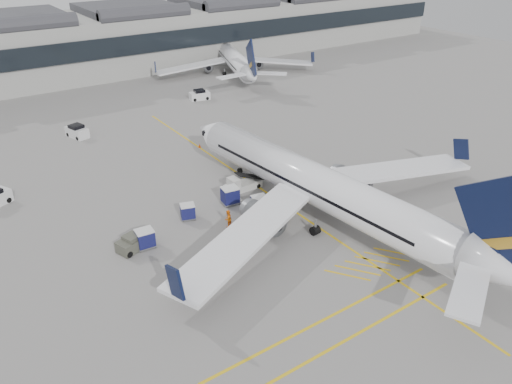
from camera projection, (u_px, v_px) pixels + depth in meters
ground at (234, 262)px, 44.02m from camera, size 220.00×220.00×0.00m
terminal at (30, 48)px, 93.55m from camera, size 200.00×20.45×12.40m
apron_markings at (262, 189)px, 56.29m from camera, size 0.25×60.00×0.01m
airliner_main at (322, 188)px, 49.37m from camera, size 39.36×43.17×11.48m
airliner_far at (233, 59)px, 100.14m from camera, size 30.74×34.08×9.45m
belt_loader at (242, 184)px, 56.04m from camera, size 5.19×1.86×2.12m
baggage_cart_a at (259, 203)px, 51.55m from camera, size 1.84×1.61×1.72m
baggage_cart_b at (230, 195)px, 52.92m from camera, size 2.00×1.71×1.92m
baggage_cart_c at (188, 211)px, 50.26m from camera, size 1.83×1.66×1.60m
baggage_cart_d at (145, 238)px, 45.72m from camera, size 1.82×1.54×1.80m
ramp_agent_a at (269, 207)px, 50.85m from camera, size 0.73×0.79×1.81m
ramp_agent_b at (228, 219)px, 48.91m from camera, size 1.07×0.96×1.80m
pushback_tug at (132, 243)px, 45.48m from camera, size 3.09×2.40×1.53m
safety_cone_nose at (200, 146)px, 66.85m from camera, size 0.40×0.40×0.55m
safety_cone_engine at (351, 193)px, 55.06m from camera, size 0.38×0.38×0.53m
service_van_mid at (77, 132)px, 70.03m from camera, size 2.66×3.83×1.79m
service_van_right at (200, 95)px, 85.27m from camera, size 3.58×2.21×1.72m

